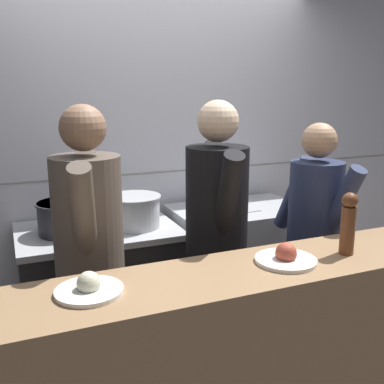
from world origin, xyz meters
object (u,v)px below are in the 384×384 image
at_px(chef_sous, 216,236).
at_px(chef_line, 313,237).
at_px(plated_dish_appetiser, 286,257).
at_px(chef_head_cook, 90,255).
at_px(chefs_knife, 235,213).
at_px(plated_dish_main, 89,288).
at_px(pepper_mill, 348,222).
at_px(oven_range, 101,290).
at_px(stock_pot, 65,217).
at_px(sauce_pot, 134,210).

relative_size(chef_sous, chef_line, 1.09).
bearing_deg(plated_dish_appetiser, chef_head_cook, 142.92).
distance_m(chefs_knife, chef_head_cook, 1.23).
bearing_deg(plated_dish_main, pepper_mill, -2.47).
height_order(oven_range, chef_sous, chef_sous).
relative_size(chefs_knife, chef_line, 0.22).
xyz_separation_m(plated_dish_appetiser, chef_line, (0.59, 0.55, -0.15)).
relative_size(plated_dish_appetiser, pepper_mill, 0.93).
xyz_separation_m(plated_dish_appetiser, chef_head_cook, (-0.78, 0.59, -0.08)).
relative_size(chefs_knife, plated_dish_appetiser, 1.27).
distance_m(stock_pot, plated_dish_appetiser, 1.47).
height_order(chef_sous, chef_line, chef_sous).
bearing_deg(stock_pot, sauce_pot, -5.36).
distance_m(plated_dish_appetiser, chef_sous, 0.60).
relative_size(oven_range, sauce_pot, 2.90).
distance_m(oven_range, chef_sous, 1.00).
bearing_deg(oven_range, pepper_mill, -53.33).
xyz_separation_m(plated_dish_main, plated_dish_appetiser, (0.88, -0.03, 0.00)).
xyz_separation_m(sauce_pot, chef_sous, (0.31, -0.59, -0.03)).
height_order(plated_dish_main, chef_head_cook, chef_head_cook).
bearing_deg(pepper_mill, plated_dish_appetiser, 176.08).
height_order(plated_dish_main, pepper_mill, pepper_mill).
distance_m(plated_dish_main, chef_line, 1.56).
bearing_deg(chef_head_cook, plated_dish_main, -86.65).
height_order(stock_pot, sauce_pot, sauce_pot).
height_order(oven_range, plated_dish_main, plated_dish_main).
bearing_deg(stock_pot, plated_dish_main, -93.03).
xyz_separation_m(plated_dish_main, pepper_mill, (1.21, -0.05, 0.14)).
relative_size(stock_pot, chef_sous, 0.21).
distance_m(stock_pot, chef_line, 1.56).
height_order(plated_dish_main, chef_sous, chef_sous).
bearing_deg(sauce_pot, chefs_knife, -6.10).
distance_m(sauce_pot, chef_line, 1.16).
relative_size(sauce_pot, chef_sous, 0.21).
bearing_deg(oven_range, stock_pot, -175.61).
xyz_separation_m(stock_pot, plated_dish_appetiser, (0.82, -1.22, 0.05)).
height_order(sauce_pot, pepper_mill, pepper_mill).
xyz_separation_m(oven_range, chef_line, (1.20, -0.69, 0.44)).
relative_size(sauce_pot, pepper_mill, 1.18).
distance_m(chefs_knife, chef_sous, 0.66).
distance_m(plated_dish_appetiser, pepper_mill, 0.35).
bearing_deg(chef_head_cook, chef_line, 11.92).
bearing_deg(plated_dish_appetiser, chef_sous, 96.09).
bearing_deg(chefs_knife, pepper_mill, -90.71).
bearing_deg(plated_dish_main, plated_dish_appetiser, -1.94).
relative_size(oven_range, chef_head_cook, 0.60).
relative_size(stock_pot, pepper_mill, 1.19).
xyz_separation_m(chefs_knife, pepper_mill, (-0.01, -1.13, 0.25)).
bearing_deg(chef_sous, plated_dish_main, -133.98).
bearing_deg(sauce_pot, chef_line, -33.37).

